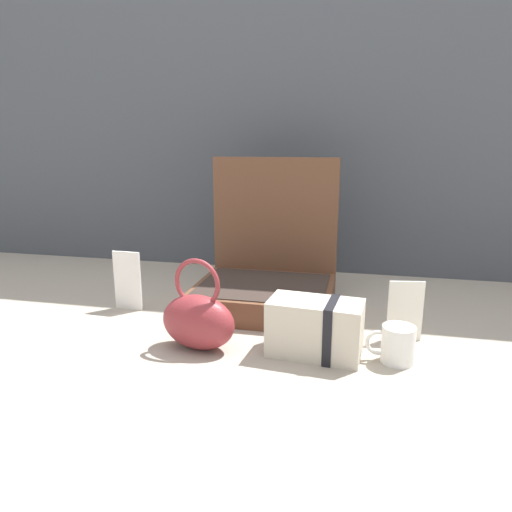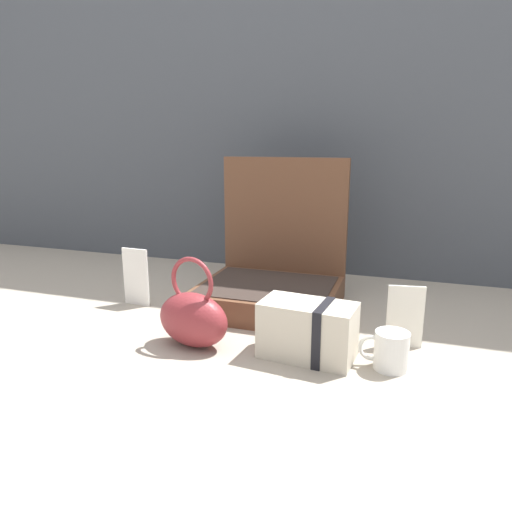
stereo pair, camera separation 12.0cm
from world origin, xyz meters
The scene contains 8 objects.
ground_plane centered at (0.00, 0.00, 0.00)m, with size 6.00×6.00×0.00m, color #9E9384.
back_wall centered at (0.00, 0.58, 0.70)m, with size 3.20×0.06×1.40m, color #474C54.
open_suitcase centered at (-0.01, 0.16, 0.09)m, with size 0.39×0.35×0.43m.
teal_pouch_handbag centered at (-0.11, -0.19, 0.07)m, with size 0.20×0.13×0.22m.
cream_toiletry_bag centered at (0.17, -0.16, 0.06)m, with size 0.22×0.13×0.13m.
coffee_mug centered at (0.35, -0.16, 0.04)m, with size 0.11×0.07×0.08m.
info_card_left centered at (-0.40, 0.02, 0.09)m, with size 0.08×0.01×0.17m, color white.
poster_card_right centered at (0.37, -0.03, 0.08)m, with size 0.09×0.01×0.15m, color white.
Camera 1 is at (0.25, -1.16, 0.48)m, focal length 32.77 mm.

